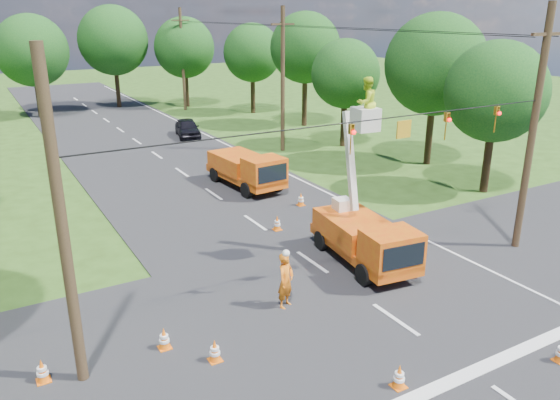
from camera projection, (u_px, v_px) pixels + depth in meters
ground at (182, 173)px, 34.29m from camera, size 140.00×140.00×0.00m
road_main at (182, 173)px, 34.29m from camera, size 12.00×100.00×0.06m
road_cross at (358, 295)px, 19.55m from camera, size 56.00×10.00×0.07m
stop_bar at (472, 374)px, 15.29m from camera, size 9.00×0.45×0.02m
edge_line at (260, 161)px, 36.93m from camera, size 0.12×90.00×0.02m
bucket_truck at (365, 226)px, 21.46m from camera, size 2.71×5.68×7.35m
second_truck at (247, 169)px, 31.09m from camera, size 2.65×5.86×2.14m
ground_worker at (286, 281)px, 18.44m from camera, size 0.86×0.77×1.99m
distant_car at (188, 128)px, 43.95m from camera, size 2.61×4.53×1.45m
traffic_cone_0 at (399, 377)px, 14.60m from camera, size 0.38×0.38×0.71m
traffic_cone_2 at (277, 223)px, 25.18m from camera, size 0.38×0.38×0.71m
traffic_cone_3 at (301, 199)px, 28.37m from camera, size 0.38×0.38×0.71m
traffic_cone_4 at (215, 351)px, 15.71m from camera, size 0.38×0.38×0.71m
traffic_cone_5 at (164, 339)px, 16.29m from camera, size 0.38×0.38×0.71m
traffic_cone_6 at (42, 371)px, 14.83m from camera, size 0.38×0.38×0.71m
traffic_cone_7 at (277, 173)px, 33.04m from camera, size 0.38×0.38×0.71m
pole_right_near at (533, 130)px, 21.88m from camera, size 1.80×0.30×10.00m
pole_right_mid at (283, 79)px, 38.27m from camera, size 1.80×0.30×10.00m
pole_right_far at (183, 59)px, 54.65m from camera, size 1.80×0.30×10.00m
pole_left at (62, 228)px, 13.60m from camera, size 0.30×0.30×9.00m
signal_span at (418, 127)px, 18.67m from camera, size 18.00×0.29×1.07m
tree_right_a at (496, 92)px, 29.00m from camera, size 5.40×5.40×8.28m
tree_right_b at (436, 65)px, 34.34m from camera, size 6.40×6.40×9.65m
tree_right_c at (346, 74)px, 39.59m from camera, size 5.00×5.00×7.83m
tree_right_d at (305, 48)px, 46.45m from camera, size 6.00×6.00×9.70m
tree_right_e at (252, 53)px, 52.82m from camera, size 5.60×5.60×8.63m
tree_far_a at (32, 51)px, 50.39m from camera, size 6.60×6.60×9.50m
tree_far_b at (113, 40)px, 55.59m from camera, size 7.00×7.00×10.32m
tree_far_c at (184, 48)px, 56.44m from camera, size 6.20×6.20×9.18m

